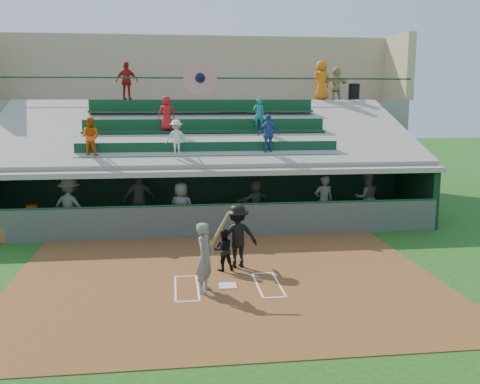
{
  "coord_description": "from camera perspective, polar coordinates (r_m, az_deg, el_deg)",
  "views": [
    {
      "loc": [
        -1.29,
        -12.7,
        4.61
      ],
      "look_at": [
        0.75,
        3.5,
        1.8
      ],
      "focal_mm": 40.0,
      "sensor_mm": 36.0,
      "label": 1
    }
  ],
  "objects": [
    {
      "name": "dirt_slab",
      "position": [
        14.04,
        -1.53,
        -9.37
      ],
      "size": [
        11.0,
        9.0,
        0.02
      ],
      "primitive_type": "cube",
      "color": "brown",
      "rests_on": "ground"
    },
    {
      "name": "concourse_staff_a",
      "position": [
        25.37,
        -11.98,
        11.49
      ],
      "size": [
        1.08,
        0.64,
        1.73
      ],
      "primitive_type": "imported",
      "rotation": [
        0.0,
        0.0,
        2.92
      ],
      "color": "#AA1813",
      "rests_on": "concourse_slab"
    },
    {
      "name": "batter_at_plate",
      "position": [
        12.96,
        -3.73,
        -6.95
      ],
      "size": [
        0.94,
        0.79,
        1.95
      ],
      "color": "#5C5E58",
      "rests_on": "dirt_slab"
    },
    {
      "name": "dugout_player_a",
      "position": [
        19.11,
        -17.68,
        -1.48
      ],
      "size": [
        1.47,
        1.17,
        2.0
      ],
      "primitive_type": "imported",
      "rotation": [
        0.0,
        0.0,
        2.75
      ],
      "color": "#50534E",
      "rests_on": "dugout_floor"
    },
    {
      "name": "home_plate",
      "position": [
        13.56,
        -1.32,
        -9.96
      ],
      "size": [
        0.43,
        0.43,
        0.03
      ],
      "primitive_type": "cube",
      "color": "silver",
      "rests_on": "dirt_slab"
    },
    {
      "name": "dugout_floor",
      "position": [
        20.02,
        -3.3,
        -3.5
      ],
      "size": [
        16.0,
        3.5,
        0.04
      ],
      "primitive_type": "cube",
      "color": "gray",
      "rests_on": "ground"
    },
    {
      "name": "concourse_staff_c",
      "position": [
        26.27,
        10.22,
        11.32
      ],
      "size": [
        1.54,
        0.92,
        1.58
      ],
      "primitive_type": "imported",
      "rotation": [
        0.0,
        0.0,
        3.47
      ],
      "color": "tan",
      "rests_on": "concourse_slab"
    },
    {
      "name": "white_table",
      "position": [
        19.89,
        -21.08,
        -3.26
      ],
      "size": [
        0.79,
        0.65,
        0.62
      ],
      "primitive_type": "cube",
      "rotation": [
        0.0,
        0.0,
        -0.17
      ],
      "color": "silver",
      "rests_on": "dugout_floor"
    },
    {
      "name": "dugout_player_d",
      "position": [
        20.2,
        1.65,
        -0.94
      ],
      "size": [
        1.53,
        1.24,
        1.64
      ],
      "primitive_type": "imported",
      "rotation": [
        0.0,
        0.0,
        3.73
      ],
      "color": "#5C5F59",
      "rests_on": "dugout_floor"
    },
    {
      "name": "dugout_bench",
      "position": [
        21.26,
        -2.87,
        -1.98
      ],
      "size": [
        15.45,
        6.59,
        0.49
      ],
      "primitive_type": "cube",
      "rotation": [
        0.0,
        0.0,
        0.38
      ],
      "color": "olive",
      "rests_on": "dugout_floor"
    },
    {
      "name": "dugout_player_b",
      "position": [
        20.12,
        -10.68,
        -0.72
      ],
      "size": [
        1.19,
        0.63,
        1.94
      ],
      "primitive_type": "imported",
      "rotation": [
        0.0,
        0.0,
        3.28
      ],
      "color": "#5E605B",
      "rests_on": "dugout_floor"
    },
    {
      "name": "batters_box_chalk",
      "position": [
        13.56,
        -1.32,
        -10.01
      ],
      "size": [
        2.65,
        1.85,
        0.01
      ],
      "color": "white",
      "rests_on": "dirt_slab"
    },
    {
      "name": "trash_bin",
      "position": [
        27.04,
        12.06,
        10.39
      ],
      "size": [
        0.54,
        0.54,
        0.8
      ],
      "primitive_type": "cylinder",
      "color": "black",
      "rests_on": "concourse_slab"
    },
    {
      "name": "dugout_player_f",
      "position": [
        20.7,
        13.34,
        -0.59
      ],
      "size": [
        0.93,
        0.73,
        1.88
      ],
      "primitive_type": "imported",
      "rotation": [
        0.0,
        0.0,
        3.12
      ],
      "color": "#555853",
      "rests_on": "dugout_floor"
    },
    {
      "name": "dugout_player_c",
      "position": [
        18.53,
        -6.26,
        -1.73
      ],
      "size": [
        1.03,
        0.86,
        1.79
      ],
      "primitive_type": "imported",
      "rotation": [
        0.0,
        0.0,
        2.76
      ],
      "color": "#51534E",
      "rests_on": "dugout_floor"
    },
    {
      "name": "concourse_slab",
      "position": [
        26.33,
        -4.35,
        4.71
      ],
      "size": [
        20.0,
        3.0,
        4.6
      ],
      "primitive_type": "cube",
      "color": "gray",
      "rests_on": "ground"
    },
    {
      "name": "water_cooler",
      "position": [
        19.79,
        -21.32,
        -1.86
      ],
      "size": [
        0.38,
        0.38,
        0.38
      ],
      "primitive_type": "cylinder",
      "color": "#D9620C",
      "rests_on": "white_table"
    },
    {
      "name": "ground",
      "position": [
        13.57,
        -1.32,
        -10.1
      ],
      "size": [
        100.0,
        100.0,
        0.0
      ],
      "primitive_type": "plane",
      "color": "#1A4A14",
      "rests_on": "ground"
    },
    {
      "name": "grandstand",
      "position": [
        23.36,
        -4.0,
        3.98
      ],
      "size": [
        20.4,
        10.4,
        7.8
      ],
      "color": "#505550",
      "rests_on": "ground"
    },
    {
      "name": "dugout_player_e",
      "position": [
        19.63,
        8.91,
        -0.99
      ],
      "size": [
        0.71,
        0.48,
        1.9
      ],
      "primitive_type": "imported",
      "rotation": [
        0.0,
        0.0,
        3.18
      ],
      "color": "#545752",
      "rests_on": "dugout_floor"
    },
    {
      "name": "home_umpire",
      "position": [
        14.85,
        -0.28,
        -4.7
      ],
      "size": [
        1.21,
        0.79,
        1.76
      ],
      "primitive_type": "imported",
      "rotation": [
        0.0,
        0.0,
        3.27
      ],
      "color": "black",
      "rests_on": "dirt_slab"
    },
    {
      "name": "concourse_staff_b",
      "position": [
        25.72,
        8.68,
        11.69
      ],
      "size": [
        1.03,
        0.81,
        1.84
      ],
      "primitive_type": "imported",
      "rotation": [
        0.0,
        0.0,
        3.42
      ],
      "color": "orange",
      "rests_on": "concourse_slab"
    },
    {
      "name": "catcher",
      "position": [
        14.6,
        -1.79,
        -6.19
      ],
      "size": [
        0.63,
        0.53,
        1.16
      ],
      "primitive_type": "imported",
      "rotation": [
        0.0,
        0.0,
        3.31
      ],
      "color": "black",
      "rests_on": "dirt_slab"
    }
  ]
}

